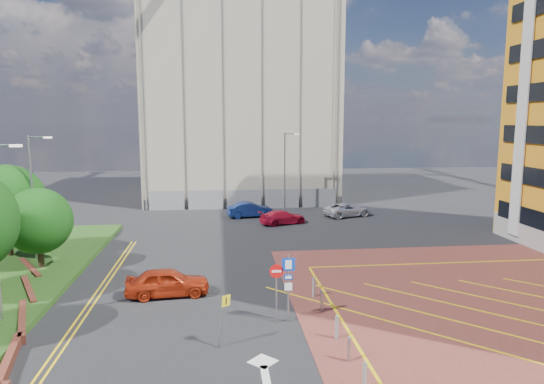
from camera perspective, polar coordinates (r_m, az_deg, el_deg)
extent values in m
plane|color=black|center=(22.27, 0.95, -16.08)|extent=(140.00, 140.00, 0.00)
cube|color=brown|center=(21.77, -28.62, -17.19)|extent=(1.25, 4.56, 0.40)
cube|color=brown|center=(25.53, -27.29, -13.27)|extent=(1.86, 4.43, 0.40)
cube|color=brown|center=(29.45, -26.71, -10.35)|extent=(2.29, 4.27, 0.40)
cube|color=brown|center=(33.51, -26.59, -8.11)|extent=(2.69, 4.06, 0.40)
cylinder|color=#3D2B1C|center=(33.01, -25.56, -6.48)|extent=(0.36, 0.36, 1.80)
sphere|color=#0E3C0D|center=(32.58, -25.79, -3.07)|extent=(4.00, 4.00, 4.00)
cylinder|color=#3D2B1C|center=(36.75, -28.48, -4.89)|extent=(0.36, 0.36, 2.20)
sphere|color=#0E3C0D|center=(36.30, -28.76, -1.08)|extent=(5.00, 5.00, 5.00)
cylinder|color=#9EA0A8|center=(24.00, -29.26, 4.84)|extent=(1.20, 0.10, 0.10)
cube|color=silver|center=(23.78, -27.92, 4.84)|extent=(0.50, 0.15, 0.12)
cylinder|color=#9EA0A8|center=(34.59, -26.37, -0.63)|extent=(0.16, 0.16, 8.00)
cylinder|color=#9EA0A8|center=(34.05, -25.85, 5.84)|extent=(1.20, 0.10, 0.10)
cube|color=silver|center=(33.85, -24.89, 5.84)|extent=(0.50, 0.15, 0.12)
cylinder|color=#9EA0A8|center=(48.82, 1.50, 2.32)|extent=(0.16, 0.16, 8.00)
cylinder|color=#9EA0A8|center=(48.64, 2.23, 6.88)|extent=(1.20, 0.10, 0.10)
cube|color=silver|center=(48.73, 2.93, 6.84)|extent=(0.50, 0.15, 0.12)
cylinder|color=#9EA0A8|center=(22.64, 1.92, -11.28)|extent=(0.10, 0.10, 3.20)
cube|color=#0A34AF|center=(22.25, 1.95, -8.52)|extent=(0.60, 0.04, 0.60)
cube|color=white|center=(22.23, 1.96, -8.54)|extent=(0.30, 0.02, 0.42)
cube|color=#0A34AF|center=(22.44, 1.94, -9.98)|extent=(0.40, 0.04, 0.25)
cube|color=white|center=(22.41, 1.95, -10.00)|extent=(0.28, 0.02, 0.14)
cube|color=white|center=(22.58, 1.93, -11.07)|extent=(0.35, 0.04, 0.35)
cylinder|color=#9EA0A8|center=(22.66, 0.51, -11.93)|extent=(0.08, 0.08, 2.70)
cylinder|color=red|center=(22.27, 0.52, -9.31)|extent=(0.64, 0.04, 0.64)
cube|color=white|center=(22.25, 0.53, -9.32)|extent=(0.44, 0.02, 0.10)
cylinder|color=#9EA0A8|center=(20.56, -6.02, -14.94)|extent=(0.30, 0.08, 2.20)
cube|color=yellow|center=(20.19, -5.42, -12.62)|extent=(0.38, 0.38, 0.49)
cylinder|color=black|center=(18.13, 10.83, -20.68)|extent=(0.14, 0.14, 0.90)
cylinder|color=#9EA0A8|center=(19.82, 9.06, -17.94)|extent=(0.14, 0.14, 0.90)
cylinder|color=black|center=(21.57, 7.61, -15.63)|extent=(0.14, 0.14, 0.90)
cylinder|color=#9EA0A8|center=(24.27, 5.88, -12.79)|extent=(0.14, 0.14, 0.90)
cylinder|color=black|center=(26.10, 4.94, -11.21)|extent=(0.14, 0.14, 0.90)
cube|color=#B6AE94|center=(60.17, -3.88, 10.15)|extent=(21.20, 19.20, 22.00)
cube|color=#F5A515|center=(62.73, -2.12, 15.59)|extent=(0.90, 0.90, 34.00)
cube|color=gray|center=(50.89, -2.16, -0.84)|extent=(21.60, 0.06, 2.00)
imported|color=#A8270E|center=(26.67, -12.20, -10.32)|extent=(4.50, 2.13, 1.49)
imported|color=navy|center=(46.46, -2.61, -2.09)|extent=(4.56, 2.19, 1.44)
imported|color=#B30F2C|center=(43.40, 1.27, -2.98)|extent=(4.57, 3.06, 1.23)
imported|color=silver|center=(47.33, 8.82, -2.07)|extent=(5.13, 3.59, 1.30)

